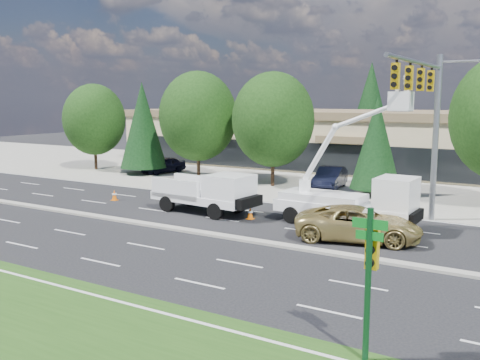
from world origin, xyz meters
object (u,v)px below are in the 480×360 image
Objects in this scene: signal_mast at (429,111)px; minivan at (358,224)px; street_sign_pole at (370,268)px; bucket_truck at (359,195)px; utility_pickup at (209,197)px.

signal_mast is 1.73× the size of minivan.
street_sign_pole is 0.50× the size of bucket_truck.
signal_mast is 7.05m from minivan.
bucket_truck reaches higher than street_sign_pole.
signal_mast is at bearing 97.27° from street_sign_pole.
bucket_truck reaches higher than utility_pickup.
bucket_truck is at bearing 12.45° from utility_pickup.
utility_pickup is 8.74m from bucket_truck.
minivan is (-2.07, -4.24, -5.24)m from signal_mast.
signal_mast is 12.95m from utility_pickup.
bucket_truck is at bearing 4.62° from minivan.
minivan is at bearing -3.47° from utility_pickup.
utility_pickup is 9.59m from minivan.
utility_pickup is (-11.56, -2.88, -5.06)m from signal_mast.
street_sign_pole is at bearing -68.81° from bucket_truck.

